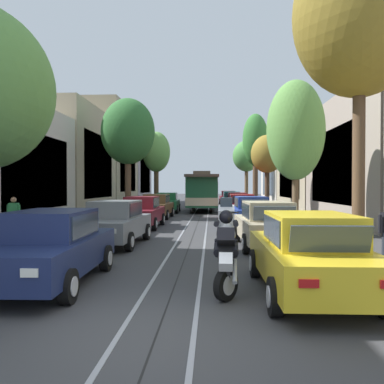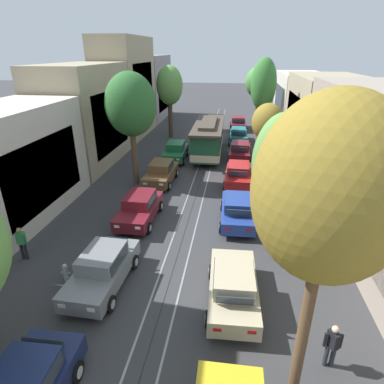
{
  "view_description": "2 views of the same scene",
  "coord_description": "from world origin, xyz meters",
  "px_view_note": "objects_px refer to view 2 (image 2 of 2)",
  "views": [
    {
      "loc": [
        0.77,
        -5.38,
        2.11
      ],
      "look_at": [
        -0.45,
        18.63,
        1.74
      ],
      "focal_mm": 35.6,
      "sensor_mm": 36.0,
      "label": 1
    },
    {
      "loc": [
        2.45,
        -2.1,
        9.05
      ],
      "look_at": [
        0.0,
        15.67,
        1.12
      ],
      "focal_mm": 30.04,
      "sensor_mm": 36.0,
      "label": 2
    }
  ],
  "objects_px": {
    "parked_car_maroon_far_right": "(238,123)",
    "street_tree_kerb_right_mid": "(268,123)",
    "street_tree_kerb_left_mid": "(170,86)",
    "pedestrian_crossing_far": "(22,242)",
    "parked_car_brown_fourth_left": "(161,172)",
    "parked_car_teal_sixth_right": "(238,135)",
    "street_tree_kerb_right_fourth": "(263,86)",
    "parked_car_grey_second_left": "(103,269)",
    "street_tree_kerb_right_second": "(281,164)",
    "parked_car_maroon_fifth_right": "(240,151)",
    "street_tree_kerb_right_near": "(330,193)",
    "parked_car_maroon_mid_left": "(140,208)",
    "parked_car_beige_second_right": "(233,286)",
    "street_tree_kerb_left_second": "(131,105)",
    "parked_car_green_fifth_left": "(176,151)",
    "street_tree_kerb_right_far": "(259,83)",
    "parked_car_red_fourth_right": "(238,174)",
    "fire_hydrant": "(66,272)",
    "pedestrian_on_right_pavement": "(332,344)",
    "cable_car_trolley": "(208,139)",
    "parked_car_blue_mid_right": "(238,210)"
  },
  "relations": [
    {
      "from": "parked_car_green_fifth_left",
      "to": "street_tree_kerb_right_mid",
      "type": "relative_size",
      "value": 0.77
    },
    {
      "from": "parked_car_brown_fourth_left",
      "to": "parked_car_teal_sixth_right",
      "type": "bearing_deg",
      "value": 65.43
    },
    {
      "from": "parked_car_blue_mid_right",
      "to": "street_tree_kerb_right_near",
      "type": "relative_size",
      "value": 0.52
    },
    {
      "from": "parked_car_maroon_far_right",
      "to": "pedestrian_crossing_far",
      "type": "bearing_deg",
      "value": -108.7
    },
    {
      "from": "street_tree_kerb_right_fourth",
      "to": "parked_car_teal_sixth_right",
      "type": "bearing_deg",
      "value": 121.66
    },
    {
      "from": "parked_car_grey_second_left",
      "to": "parked_car_teal_sixth_right",
      "type": "height_order",
      "value": "same"
    },
    {
      "from": "street_tree_kerb_right_mid",
      "to": "street_tree_kerb_right_fourth",
      "type": "height_order",
      "value": "street_tree_kerb_right_fourth"
    },
    {
      "from": "parked_car_maroon_fifth_right",
      "to": "street_tree_kerb_right_far",
      "type": "relative_size",
      "value": 0.6
    },
    {
      "from": "street_tree_kerb_left_second",
      "to": "street_tree_kerb_right_mid",
      "type": "height_order",
      "value": "street_tree_kerb_left_second"
    },
    {
      "from": "street_tree_kerb_left_mid",
      "to": "street_tree_kerb_right_near",
      "type": "bearing_deg",
      "value": -72.23
    },
    {
      "from": "street_tree_kerb_left_mid",
      "to": "pedestrian_on_right_pavement",
      "type": "height_order",
      "value": "street_tree_kerb_left_mid"
    },
    {
      "from": "parked_car_maroon_fifth_right",
      "to": "cable_car_trolley",
      "type": "relative_size",
      "value": 0.48
    },
    {
      "from": "parked_car_maroon_fifth_right",
      "to": "fire_hydrant",
      "type": "height_order",
      "value": "parked_car_maroon_fifth_right"
    },
    {
      "from": "parked_car_red_fourth_right",
      "to": "street_tree_kerb_right_far",
      "type": "distance_m",
      "value": 19.39
    },
    {
      "from": "parked_car_maroon_fifth_right",
      "to": "pedestrian_on_right_pavement",
      "type": "height_order",
      "value": "pedestrian_on_right_pavement"
    },
    {
      "from": "street_tree_kerb_right_mid",
      "to": "street_tree_kerb_right_fourth",
      "type": "relative_size",
      "value": 0.66
    },
    {
      "from": "parked_car_grey_second_left",
      "to": "parked_car_maroon_fifth_right",
      "type": "height_order",
      "value": "same"
    },
    {
      "from": "street_tree_kerb_left_mid",
      "to": "pedestrian_crossing_far",
      "type": "xyz_separation_m",
      "value": [
        -2.23,
        -23.96,
        -4.56
      ]
    },
    {
      "from": "parked_car_brown_fourth_left",
      "to": "street_tree_kerb_right_second",
      "type": "height_order",
      "value": "street_tree_kerb_right_second"
    },
    {
      "from": "street_tree_kerb_left_mid",
      "to": "street_tree_kerb_right_mid",
      "type": "relative_size",
      "value": 1.35
    },
    {
      "from": "parked_car_teal_sixth_right",
      "to": "street_tree_kerb_right_mid",
      "type": "relative_size",
      "value": 0.77
    },
    {
      "from": "street_tree_kerb_right_fourth",
      "to": "parked_car_brown_fourth_left",
      "type": "bearing_deg",
      "value": -129.69
    },
    {
      "from": "street_tree_kerb_left_mid",
      "to": "street_tree_kerb_right_mid",
      "type": "height_order",
      "value": "street_tree_kerb_left_mid"
    },
    {
      "from": "parked_car_green_fifth_left",
      "to": "pedestrian_crossing_far",
      "type": "height_order",
      "value": "pedestrian_crossing_far"
    },
    {
      "from": "parked_car_maroon_far_right",
      "to": "street_tree_kerb_right_mid",
      "type": "distance_m",
      "value": 17.25
    },
    {
      "from": "parked_car_blue_mid_right",
      "to": "street_tree_kerb_left_mid",
      "type": "relative_size",
      "value": 0.57
    },
    {
      "from": "parked_car_maroon_mid_left",
      "to": "parked_car_beige_second_right",
      "type": "relative_size",
      "value": 0.99
    },
    {
      "from": "street_tree_kerb_left_mid",
      "to": "street_tree_kerb_right_fourth",
      "type": "bearing_deg",
      "value": -25.51
    },
    {
      "from": "street_tree_kerb_right_second",
      "to": "parked_car_maroon_fifth_right",
      "type": "bearing_deg",
      "value": 96.06
    },
    {
      "from": "parked_car_grey_second_left",
      "to": "street_tree_kerb_right_second",
      "type": "bearing_deg",
      "value": 25.39
    },
    {
      "from": "parked_car_maroon_far_right",
      "to": "street_tree_kerb_right_second",
      "type": "xyz_separation_m",
      "value": [
        1.79,
        -26.68,
        3.74
      ]
    },
    {
      "from": "fire_hydrant",
      "to": "street_tree_kerb_right_far",
      "type": "bearing_deg",
      "value": 73.28
    },
    {
      "from": "street_tree_kerb_left_mid",
      "to": "parked_car_maroon_far_right",
      "type": "bearing_deg",
      "value": 33.02
    },
    {
      "from": "parked_car_red_fourth_right",
      "to": "fire_hydrant",
      "type": "height_order",
      "value": "parked_car_red_fourth_right"
    },
    {
      "from": "parked_car_brown_fourth_left",
      "to": "street_tree_kerb_left_second",
      "type": "relative_size",
      "value": 0.56
    },
    {
      "from": "street_tree_kerb_right_near",
      "to": "pedestrian_crossing_far",
      "type": "distance_m",
      "value": 13.71
    },
    {
      "from": "parked_car_brown_fourth_left",
      "to": "street_tree_kerb_left_mid",
      "type": "height_order",
      "value": "street_tree_kerb_left_mid"
    },
    {
      "from": "parked_car_brown_fourth_left",
      "to": "parked_car_maroon_fifth_right",
      "type": "bearing_deg",
      "value": 48.27
    },
    {
      "from": "parked_car_maroon_mid_left",
      "to": "parked_car_red_fourth_right",
      "type": "distance_m",
      "value": 8.42
    },
    {
      "from": "parked_car_red_fourth_right",
      "to": "cable_car_trolley",
      "type": "bearing_deg",
      "value": 113.61
    },
    {
      "from": "cable_car_trolley",
      "to": "pedestrian_on_right_pavement",
      "type": "distance_m",
      "value": 21.84
    },
    {
      "from": "street_tree_kerb_right_near",
      "to": "street_tree_kerb_right_mid",
      "type": "distance_m",
      "value": 17.27
    },
    {
      "from": "parked_car_beige_second_right",
      "to": "parked_car_maroon_far_right",
      "type": "height_order",
      "value": "same"
    },
    {
      "from": "street_tree_kerb_right_far",
      "to": "parked_car_red_fourth_right",
      "type": "bearing_deg",
      "value": -96.2
    },
    {
      "from": "parked_car_brown_fourth_left",
      "to": "parked_car_teal_sixth_right",
      "type": "height_order",
      "value": "same"
    },
    {
      "from": "parked_car_grey_second_left",
      "to": "street_tree_kerb_left_mid",
      "type": "xyz_separation_m",
      "value": [
        -2.17,
        25.18,
        4.71
      ]
    },
    {
      "from": "parked_car_green_fifth_left",
      "to": "parked_car_maroon_mid_left",
      "type": "bearing_deg",
      "value": -89.9
    },
    {
      "from": "parked_car_grey_second_left",
      "to": "street_tree_kerb_right_near",
      "type": "height_order",
      "value": "street_tree_kerb_right_near"
    },
    {
      "from": "street_tree_kerb_right_mid",
      "to": "street_tree_kerb_right_far",
      "type": "height_order",
      "value": "street_tree_kerb_right_far"
    },
    {
      "from": "street_tree_kerb_right_fourth",
      "to": "fire_hydrant",
      "type": "bearing_deg",
      "value": -113.78
    }
  ]
}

